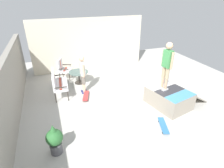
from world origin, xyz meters
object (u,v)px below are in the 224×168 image
Objects in this scene: patio_bench at (57,82)px; patio_chair_near_house at (63,67)px; patio_table at (79,75)px; skateboard_spare at (163,125)px; skateboard_by_bench at (86,96)px; potted_plant at (55,139)px; person_skater at (167,63)px; person_watching at (83,72)px; skate_ramp at (169,97)px.

patio_bench is 1.58m from patio_chair_near_house.
patio_table is 4.51m from skateboard_spare.
patio_bench reaches higher than skateboard_by_bench.
patio_chair_near_house is 1.25× the size of skateboard_spare.
person_skater is at bearing -75.38° from potted_plant.
patio_table is 1.09× the size of skateboard_by_bench.
patio_chair_near_house is 4.71m from potted_plant.
patio_chair_near_house is 0.97m from patio_table.
skateboard_by_bench is (-2.14, -0.62, -0.53)m from patio_chair_near_house.
potted_plant is at bearing 170.96° from patio_chair_near_house.
patio_bench is 1.33m from patio_table.
skateboard_by_bench is (1.47, 2.62, -1.60)m from person_skater.
skateboard_by_bench is at bearing 176.68° from person_watching.
potted_plant is (-1.04, 3.98, -1.21)m from person_skater.
person_skater is 2.12× the size of skateboard_spare.
patio_chair_near_house is (3.74, 3.46, 0.28)m from skate_ramp.
skateboard_spare is at bearing 148.82° from person_skater.
person_skater is 2.11× the size of skateboard_by_bench.
patio_bench is 3.14m from potted_plant.
patio_bench is 1.57× the size of skateboard_spare.
patio_bench reaches higher than skate_ramp.
patio_chair_near_house is at bearing 21.28° from person_watching.
skateboard_spare is at bearing -152.19° from patio_chair_near_house.
skateboard_spare is (-2.65, -1.90, 0.00)m from skateboard_by_bench.
person_watching is at bearing 53.56° from skate_ramp.
person_watching is at bearing -25.02° from potted_plant.
person_watching is 0.98m from skateboard_by_bench.
patio_chair_near_house reaches higher than skateboard_by_bench.
patio_table is 4.17m from potted_plant.
potted_plant is (-0.90, 4.20, 0.14)m from skate_ramp.
person_watching is (-0.14, -1.04, 0.33)m from patio_bench.
potted_plant is (-4.65, 0.74, -0.15)m from patio_chair_near_house.
patio_table is at bearing -51.11° from patio_bench.
skate_ramp is at bearing -121.46° from person_skater.
person_skater is at bearing -119.80° from patio_bench.
potted_plant is at bearing 154.98° from person_watching.
skate_ramp is 3.27m from skateboard_by_bench.
skateboard_by_bench is (1.61, 2.84, -0.24)m from skate_ramp.
person_watching reaches higher than skateboard_by_bench.
person_skater reaches higher than skateboard_by_bench.
patio_bench reaches higher than patio_table.
potted_plant is at bearing 102.12° from skate_ramp.
patio_table is at bearing 24.87° from skateboard_spare.
person_skater is at bearing 58.54° from skate_ramp.
patio_table is at bearing -138.08° from patio_chair_near_house.
skate_ramp is at bearing -119.51° from skateboard_by_bench.
patio_chair_near_house reaches higher than patio_table.
potted_plant is (-3.11, 0.35, -0.15)m from patio_bench.
skateboard_spare is (-4.79, -2.53, -0.53)m from patio_chair_near_house.
patio_bench is 1.56× the size of skateboard_by_bench.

